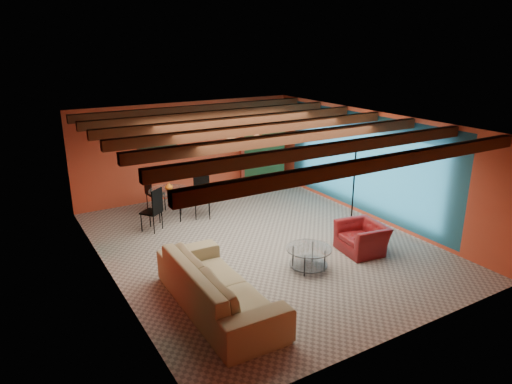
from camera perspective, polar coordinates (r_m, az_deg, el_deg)
room at (r=9.78m, az=0.27°, el=6.62°), size 6.52×8.01×2.71m
sofa at (r=7.91m, az=-4.65°, el=-11.35°), size 1.19×2.95×0.86m
armchair at (r=10.17m, az=12.89°, el=-5.50°), size 0.96×1.07×0.63m
coffee_table at (r=9.28m, az=6.48°, el=-8.10°), size 0.99×0.99×0.46m
dining_table at (r=11.82m, az=-10.56°, el=-0.85°), size 2.67×2.67×1.06m
armoire at (r=14.18m, az=0.42°, el=4.73°), size 1.30×0.99×2.05m
floor_lamp at (r=11.44m, az=11.92°, el=1.11°), size 0.54×0.54×2.08m
ceiling_fan at (r=9.68m, az=0.61°, el=6.50°), size 1.50×1.50×0.44m
painting at (r=12.99m, az=-12.04°, el=5.91°), size 1.05×0.03×0.65m
potted_plant at (r=13.94m, az=0.43°, el=9.83°), size 0.55×0.52×0.50m
vase at (r=11.64m, az=-10.74°, el=2.09°), size 0.25×0.25×0.20m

